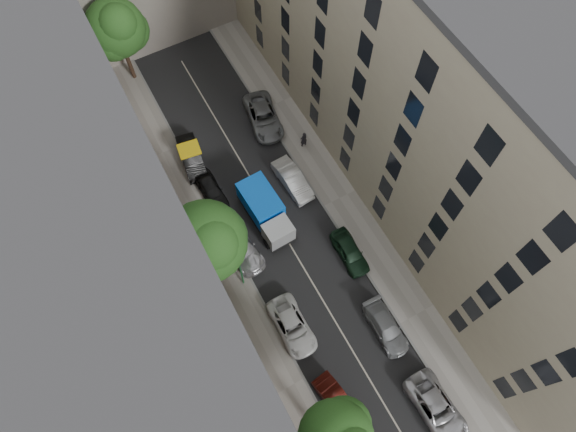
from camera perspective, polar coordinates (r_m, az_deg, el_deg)
ground at (r=40.88m, az=-0.88°, el=-1.35°), size 120.00×120.00×0.00m
road_surface at (r=40.87m, az=-0.88°, el=-1.34°), size 8.00×44.00×0.02m
sidewalk_left at (r=40.16m, az=-7.84°, el=-4.70°), size 3.00×44.00×0.15m
sidewalk_right at (r=42.18m, az=5.72°, el=1.94°), size 3.00×44.00×0.15m
building_left at (r=31.34m, az=-19.19°, el=-2.38°), size 8.00×44.00×20.00m
building_right at (r=36.28m, az=14.81°, el=12.97°), size 8.00×44.00×20.00m
tarp_truck at (r=39.95m, az=-2.50°, el=0.56°), size 2.50×5.80×2.64m
car_left_1 at (r=36.86m, az=5.47°, el=-19.76°), size 1.96×4.15×1.31m
car_left_2 at (r=37.58m, az=0.46°, el=-12.13°), size 2.29×4.82×1.33m
car_left_3 at (r=39.61m, az=-5.36°, el=-3.39°), size 2.58×5.27×1.48m
car_left_4 at (r=42.11m, az=-8.56°, el=2.88°), size 1.74×4.12×1.39m
car_left_5 at (r=43.93m, az=-10.68°, el=6.44°), size 2.21×4.74×1.50m
car_right_0 at (r=37.93m, az=16.19°, el=-19.84°), size 2.43×5.18×1.43m
car_right_1 at (r=38.23m, az=10.83°, el=-12.07°), size 1.93×4.48×1.28m
car_right_2 at (r=39.60m, az=6.88°, el=-3.97°), size 1.81×4.17×1.40m
car_right_3 at (r=42.07m, az=0.52°, el=4.04°), size 1.86×4.57×1.48m
car_right_4 at (r=45.60m, az=-2.75°, el=10.94°), size 3.40×5.76×1.50m
tree_mid at (r=34.36m, az=-8.91°, el=-3.00°), size 5.85×5.65×8.81m
tree_far at (r=47.18m, az=-18.41°, el=19.02°), size 5.22×4.94×8.52m
lamp_post at (r=35.65m, az=-5.43°, el=-5.43°), size 0.36×0.36×6.07m
pedestrian at (r=43.86m, az=1.76°, el=8.51°), size 0.67×0.46×1.75m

